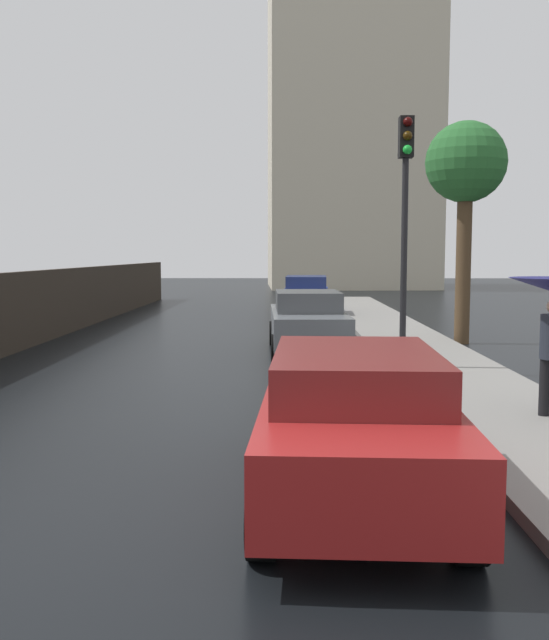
{
  "coord_description": "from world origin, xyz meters",
  "views": [
    {
      "loc": [
        2.02,
        -4.75,
        2.29
      ],
      "look_at": [
        1.84,
        6.67,
        1.2
      ],
      "focal_mm": 39.23,
      "sensor_mm": 36.0,
      "label": 1
    }
  ],
  "objects": [
    {
      "name": "ground",
      "position": [
        0.0,
        0.0,
        0.0
      ],
      "size": [
        120.0,
        120.0,
        0.0
      ],
      "primitive_type": "plane",
      "color": "black"
    },
    {
      "name": "car_blue_near_kerb",
      "position": [
        2.76,
        20.47,
        0.77
      ],
      "size": [
        1.84,
        4.53,
        1.48
      ],
      "rotation": [
        0.0,
        0.0,
        -0.04
      ],
      "color": "navy",
      "rests_on": "ground"
    },
    {
      "name": "street_tree_near",
      "position": [
        6.5,
        12.99,
        4.39
      ],
      "size": [
        2.01,
        2.01,
        5.56
      ],
      "color": "#4C3823",
      "rests_on": "ground"
    },
    {
      "name": "distant_tower",
      "position": [
        6.25,
        43.3,
        13.54
      ],
      "size": [
        11.15,
        10.59,
        30.43
      ],
      "color": "beige",
      "rests_on": "ground"
    },
    {
      "name": "car_grey_far_ahead",
      "position": [
        2.52,
        11.16,
        0.74
      ],
      "size": [
        1.83,
        4.35,
        1.43
      ],
      "rotation": [
        0.0,
        0.0,
        0.04
      ],
      "color": "slate",
      "rests_on": "ground"
    },
    {
      "name": "traffic_light",
      "position": [
        4.24,
        8.44,
        3.35
      ],
      "size": [
        0.26,
        0.39,
        4.67
      ],
      "color": "black",
      "rests_on": "sidewalk_strip"
    },
    {
      "name": "car_red_behind_camera",
      "position": [
        2.66,
        1.64,
        0.75
      ],
      "size": [
        1.88,
        4.15,
        1.4
      ],
      "rotation": [
        0.0,
        0.0,
        -0.04
      ],
      "color": "maroon",
      "rests_on": "ground"
    }
  ]
}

